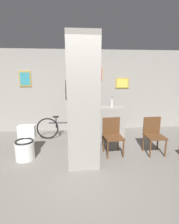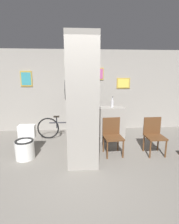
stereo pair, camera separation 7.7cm
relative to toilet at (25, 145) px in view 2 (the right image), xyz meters
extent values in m
plane|color=slate|center=(1.21, -0.67, -0.29)|extent=(14.00, 14.00, 0.00)
cube|color=gray|center=(1.21, 1.96, 1.01)|extent=(8.00, 0.06, 2.60)
cube|color=#B79338|center=(-0.39, 1.92, 1.41)|extent=(0.36, 0.02, 0.48)
cube|color=teal|center=(-0.39, 1.90, 1.41)|extent=(0.30, 0.01, 0.39)
cube|color=#B79338|center=(2.71, 1.92, 1.26)|extent=(0.44, 0.02, 0.34)
cube|color=#E0CC4C|center=(2.71, 1.90, 1.26)|extent=(0.36, 0.01, 0.28)
cube|color=#B79338|center=(1.91, 1.92, 1.56)|extent=(0.28, 0.02, 0.38)
cube|color=#B24C8C|center=(1.91, 1.90, 1.56)|extent=(0.23, 0.01, 0.31)
cube|color=gray|center=(1.28, -0.05, 1.01)|extent=(0.61, 1.24, 2.60)
cylinder|color=black|center=(0.96, -0.30, 1.26)|extent=(0.03, 0.40, 0.40)
cylinder|color=red|center=(0.94, -0.30, 1.26)|extent=(0.01, 0.07, 0.07)
cube|color=gray|center=(1.90, 0.98, 0.18)|extent=(1.22, 0.44, 0.94)
cylinder|color=white|center=(0.00, -0.06, -0.09)|extent=(0.42, 0.42, 0.40)
torus|color=black|center=(0.00, -0.06, 0.12)|extent=(0.40, 0.40, 0.04)
cube|color=white|center=(0.00, 0.21, 0.26)|extent=(0.38, 0.20, 0.29)
cylinder|color=brown|center=(1.83, -0.23, -0.09)|extent=(0.04, 0.04, 0.41)
cylinder|color=brown|center=(2.19, -0.20, -0.09)|extent=(0.04, 0.04, 0.41)
cylinder|color=brown|center=(1.80, 0.13, -0.09)|extent=(0.04, 0.04, 0.41)
cylinder|color=brown|center=(2.16, 0.16, -0.09)|extent=(0.04, 0.04, 0.41)
cube|color=brown|center=(2.00, -0.04, 0.13)|extent=(0.45, 0.45, 0.04)
cube|color=brown|center=(1.98, 0.16, 0.35)|extent=(0.42, 0.06, 0.41)
cylinder|color=brown|center=(2.79, -0.27, -0.09)|extent=(0.04, 0.04, 0.41)
cylinder|color=brown|center=(3.16, -0.26, -0.09)|extent=(0.04, 0.04, 0.41)
cylinder|color=brown|center=(2.79, 0.10, -0.09)|extent=(0.04, 0.04, 0.41)
cylinder|color=brown|center=(3.15, 0.10, -0.09)|extent=(0.04, 0.04, 0.41)
cube|color=brown|center=(2.97, -0.08, 0.13)|extent=(0.43, 0.43, 0.04)
cube|color=brown|center=(2.97, 0.11, 0.35)|extent=(0.42, 0.04, 0.41)
torus|color=black|center=(0.34, 1.14, 0.02)|extent=(0.63, 0.04, 0.63)
torus|color=black|center=(1.34, 1.14, 0.02)|extent=(0.63, 0.04, 0.63)
cylinder|color=black|center=(0.84, 1.14, 0.18)|extent=(0.92, 0.04, 0.04)
cylinder|color=black|center=(0.59, 1.14, 0.18)|extent=(0.03, 0.03, 0.32)
cylinder|color=black|center=(1.29, 1.14, 0.18)|extent=(0.03, 0.03, 0.29)
cube|color=black|center=(0.59, 1.14, 0.36)|extent=(0.16, 0.06, 0.04)
cylinder|color=#262626|center=(1.29, 1.14, 0.33)|extent=(0.03, 0.42, 0.03)
cylinder|color=silver|center=(2.16, 0.96, 0.74)|extent=(0.08, 0.08, 0.19)
cylinder|color=silver|center=(2.16, 0.96, 0.88)|extent=(0.03, 0.03, 0.08)
sphere|color=#333333|center=(2.16, 0.96, 0.93)|extent=(0.03, 0.03, 0.03)
camera|label=1|loc=(1.09, -3.77, 1.58)|focal=28.00mm
camera|label=2|loc=(1.16, -3.77, 1.58)|focal=28.00mm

